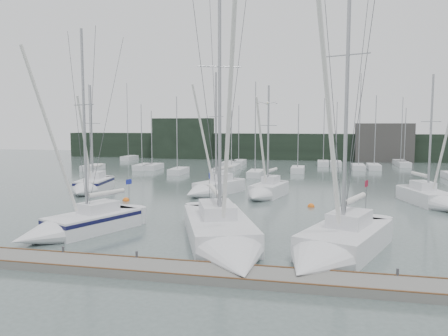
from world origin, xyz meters
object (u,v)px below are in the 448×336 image
Objects in this scene: sailboat_mid_c at (264,192)px; sailboat_mid_a at (90,187)px; sailboat_near_left at (71,227)px; buoy_c at (126,201)px; sailboat_near_center at (225,241)px; sailboat_near_right at (332,249)px; sailboat_mid_b at (210,189)px; sailboat_mid_e at (435,200)px; buoy_b at (311,207)px; buoy_a at (197,208)px.

sailboat_mid_a is at bearing -164.91° from sailboat_mid_c.
sailboat_mid_c is (9.93, 16.28, 0.00)m from sailboat_near_left.
sailboat_mid_a is at bearing 147.52° from buoy_c.
sailboat_near_left is 10.10m from sailboat_near_center.
sailboat_mid_b is (-11.05, 18.51, -0.05)m from sailboat_near_right.
sailboat_mid_e is at bearing 8.09° from sailboat_mid_c.
sailboat_near_center is 1.36× the size of sailboat_mid_b.
sailboat_mid_e is 10.30m from buoy_b.
sailboat_near_left is 1.08× the size of sailboat_mid_b.
sailboat_mid_a is 12.13m from sailboat_mid_b.
buoy_a is (-19.13, -4.94, -0.56)m from sailboat_mid_e.
sailboat_near_left is 12.32m from buoy_c.
buoy_b is at bearing 116.75° from sailboat_near_right.
sailboat_near_right is at bearing -48.48° from buoy_a.
sailboat_mid_e is 26.51m from buoy_c.
buoy_b is (4.26, 14.18, -0.61)m from sailboat_near_center.
sailboat_near_left is 19.20m from buoy_b.
sailboat_near_left is 23.23× the size of buoy_b.
sailboat_near_left is at bearing -117.19° from buoy_a.
sailboat_mid_c is at bearing 159.04° from sailboat_mid_e.
sailboat_near_center is at bearing -161.33° from sailboat_near_right.
sailboat_mid_b is 19.87m from sailboat_mid_e.
sailboat_near_center is at bearing -52.72° from sailboat_mid_a.
sailboat_near_right reaches higher than sailboat_near_left.
sailboat_mid_c reaches higher than buoy_a.
buoy_a is at bearing -15.76° from buoy_c.
buoy_a is (-4.83, 11.46, -0.61)m from sailboat_near_center.
sailboat_near_center is at bearing -49.75° from sailboat_mid_b.
sailboat_near_left reaches higher than sailboat_mid_c.
sailboat_near_center is at bearing -67.16° from buoy_a.
sailboat_near_right is at bearing -59.50° from sailboat_mid_c.
sailboat_near_left is at bearing -81.52° from sailboat_mid_b.
sailboat_near_center is 21.76m from sailboat_mid_e.
sailboat_near_right is at bearing -38.04° from buoy_c.
sailboat_mid_c is (17.48, 0.63, -0.05)m from sailboat_mid_a.
sailboat_mid_a reaches higher than sailboat_mid_c.
sailboat_near_right is at bearing -84.83° from buoy_b.
sailboat_near_right is at bearing -23.83° from sailboat_near_center.
sailboat_near_center is 0.98× the size of sailboat_near_right.
sailboat_mid_e is 21.43× the size of buoy_a.
sailboat_mid_b is (4.53, 16.87, 0.01)m from sailboat_near_left.
sailboat_near_center is 12.45m from buoy_a.
sailboat_mid_a is 17.49m from sailboat_mid_c.
sailboat_mid_b is at bearing -2.85° from sailboat_mid_a.
sailboat_near_right reaches higher than sailboat_mid_c.
sailboat_mid_a is 6.57m from buoy_c.
sailboat_mid_b is at bearing 85.83° from sailboat_near_center.
buoy_c is at bearing 170.25° from sailboat_mid_e.
sailboat_near_center is 1.46× the size of sailboat_mid_e.
buoy_a is (-4.75, -6.18, -0.58)m from sailboat_mid_c.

